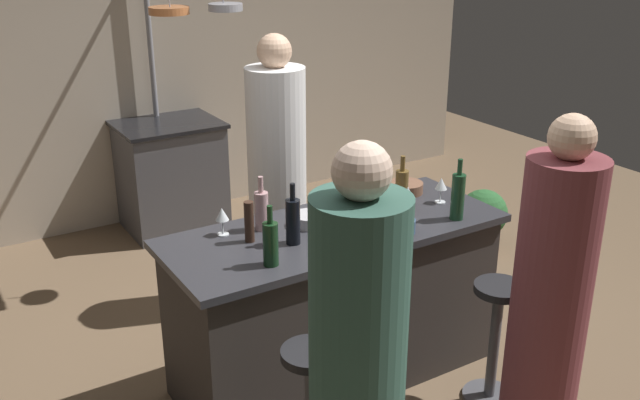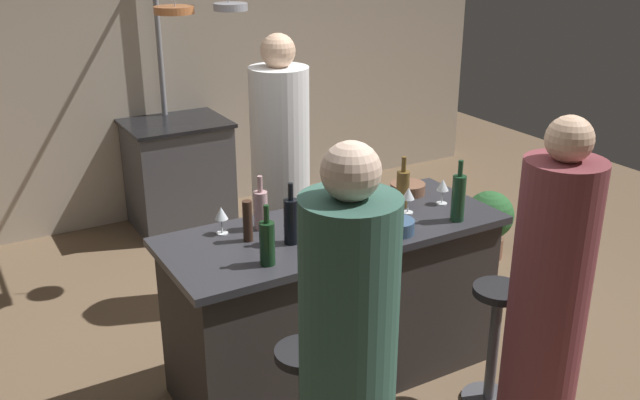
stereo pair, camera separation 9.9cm
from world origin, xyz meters
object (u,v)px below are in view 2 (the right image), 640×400
object	(u,v)px
wine_bottle_amber	(403,188)
wine_glass_near_right_guest	(408,195)
pepper_mill	(248,221)
wine_bottle_dark	(291,220)
stove_range	(179,174)
wine_bottle_red	(267,242)
wine_glass_by_chef	(443,186)
chef	(281,183)
cutting_board	(363,213)
guest_right	(547,309)
guest_left	(347,379)
wine_glass_near_left_guest	(221,214)
wine_bottle_rose	(261,209)
mixing_bowl_wooden	(408,188)
wine_bottle_green	(458,197)
mixing_bowl_steel	(309,220)
potted_plant	(489,220)
mixing_bowl_blue	(397,226)

from	to	relation	value
wine_bottle_amber	wine_glass_near_right_guest	xyz separation A→B (m)	(-0.03, -0.09, -0.00)
pepper_mill	wine_bottle_dark	world-z (taller)	wine_bottle_dark
wine_glass_near_right_guest	stove_range	bearing A→B (deg)	100.11
wine_bottle_amber	wine_bottle_red	world-z (taller)	wine_bottle_red
wine_glass_by_chef	wine_bottle_dark	bearing A→B (deg)	-177.72
chef	wine_glass_by_chef	distance (m)	1.11
cutting_board	wine_bottle_amber	xyz separation A→B (m)	(0.25, -0.02, 0.10)
wine_bottle_red	guest_right	bearing A→B (deg)	-37.89
guest_left	wine_glass_near_right_guest	world-z (taller)	guest_left
wine_glass_near_left_guest	stove_range	bearing A→B (deg)	76.54
wine_bottle_rose	mixing_bowl_wooden	xyz separation A→B (m)	(0.96, 0.03, -0.08)
wine_bottle_green	mixing_bowl_steel	size ratio (longest dim) A/B	1.87
potted_plant	wine_bottle_red	world-z (taller)	wine_bottle_red
guest_left	wine_bottle_amber	xyz separation A→B (m)	(1.03, 1.08, 0.22)
mixing_bowl_steel	mixing_bowl_blue	xyz separation A→B (m)	(0.34, -0.31, 0.00)
wine_bottle_red	mixing_bowl_steel	size ratio (longest dim) A/B	1.64
chef	pepper_mill	xyz separation A→B (m)	(-0.63, -0.88, 0.19)
cutting_board	mixing_bowl_blue	xyz separation A→B (m)	(0.01, -0.29, 0.03)
potted_plant	wine_bottle_rose	size ratio (longest dim) A/B	1.82
guest_left	mixing_bowl_blue	xyz separation A→B (m)	(0.80, 0.80, 0.14)
wine_bottle_red	mixing_bowl_wooden	size ratio (longest dim) A/B	1.45
wine_bottle_amber	mixing_bowl_wooden	world-z (taller)	wine_bottle_amber
wine_bottle_red	wine_glass_near_left_guest	world-z (taller)	wine_bottle_red
guest_left	wine_bottle_red	bearing A→B (deg)	84.91
mixing_bowl_steel	mixing_bowl_blue	size ratio (longest dim) A/B	0.98
wine_bottle_green	wine_bottle_rose	xyz separation A→B (m)	(-0.94, 0.42, -0.02)
guest_left	wine_bottle_rose	xyz separation A→B (m)	(0.22, 1.19, 0.21)
guest_right	wine_bottle_dark	size ratio (longest dim) A/B	5.28
stove_range	wine_bottle_dark	distance (m)	2.59
wine_bottle_amber	mixing_bowl_steel	xyz separation A→B (m)	(-0.57, 0.03, -0.08)
stove_range	wine_bottle_green	xyz separation A→B (m)	(0.61, -2.70, 0.58)
guest_left	mixing_bowl_wooden	distance (m)	1.71
wine_bottle_green	cutting_board	bearing A→B (deg)	140.18
wine_glass_by_chef	guest_left	bearing A→B (deg)	-141.29
stove_range	cutting_board	bearing A→B (deg)	-84.64
pepper_mill	wine_glass_near_right_guest	size ratio (longest dim) A/B	1.44
guest_left	wine_glass_near_left_guest	xyz separation A→B (m)	(0.02, 1.23, 0.21)
pepper_mill	wine_glass_near_right_guest	bearing A→B (deg)	-6.67
wine_bottle_rose	mixing_bowl_steel	xyz separation A→B (m)	(0.23, -0.08, -0.08)
wine_bottle_dark	wine_glass_near_right_guest	size ratio (longest dim) A/B	2.14
cutting_board	mixing_bowl_wooden	distance (m)	0.42
wine_bottle_rose	mixing_bowl_blue	bearing A→B (deg)	-34.34
wine_glass_near_left_guest	wine_glass_by_chef	bearing A→B (deg)	-10.85
stove_range	wine_bottle_rose	xyz separation A→B (m)	(-0.34, -2.28, 0.56)
guest_left	cutting_board	bearing A→B (deg)	54.46
wine_bottle_rose	wine_bottle_dark	world-z (taller)	wine_bottle_dark
wine_glass_by_chef	wine_bottle_green	bearing A→B (deg)	-109.85
cutting_board	wine_bottle_rose	world-z (taller)	wine_bottle_rose
chef	wine_bottle_red	xyz separation A→B (m)	(-0.66, -1.16, 0.20)
mixing_bowl_blue	wine_bottle_dark	bearing A→B (deg)	163.09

